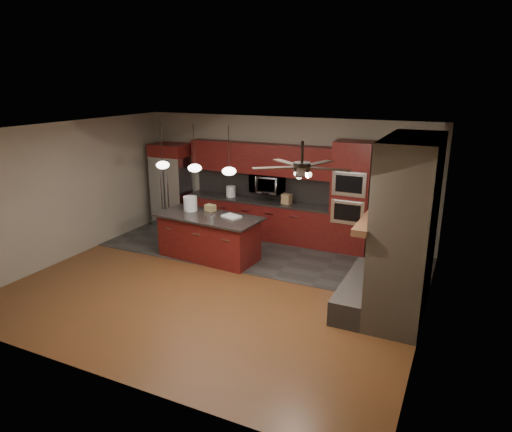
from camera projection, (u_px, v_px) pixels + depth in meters
The scene contains 22 objects.
ground at pixel (220, 284), 8.34m from camera, with size 7.00×7.00×0.00m, color #59301A.
ceiling at pixel (216, 129), 7.54m from camera, with size 7.00×6.00×0.02m, color white.
back_wall at pixel (283, 178), 10.54m from camera, with size 7.00×0.02×2.80m, color gray.
right_wall at pixel (431, 239), 6.51m from camera, with size 0.02×6.00×2.80m, color gray.
left_wall at pixel (70, 191), 9.37m from camera, with size 0.02×6.00×2.80m, color gray.
slate_tile_patch at pixel (261, 252), 9.90m from camera, with size 7.00×2.40×0.01m, color #2F2D2A.
fireplace_column at pixel (401, 234), 7.08m from camera, with size 1.30×2.10×2.80m.
back_cabinetry at pixel (259, 200), 10.66m from camera, with size 3.59×0.64×2.20m.
oven_tower at pixel (352, 198), 9.64m from camera, with size 0.80×0.63×2.38m.
microwave at pixel (267, 184), 10.47m from camera, with size 0.73×0.41×0.50m, color silver.
refrigerator at pixel (173, 185), 11.47m from camera, with size 0.89×0.75×2.08m.
kitchen_island at pixel (209, 237), 9.44m from camera, with size 2.24×1.15×0.92m.
white_bucket at pixel (190, 204), 9.63m from camera, with size 0.29×0.29×0.31m, color silver.
paint_can at pixel (211, 217), 9.05m from camera, with size 0.16×0.16×0.10m, color #A5A4A9.
paint_tray at pixel (231, 216), 9.21m from camera, with size 0.36×0.26×0.04m, color white.
cardboard_box at pixel (210, 208), 9.65m from camera, with size 0.21×0.15×0.13m, color olive.
counter_bucket at pixel (231, 191), 10.88m from camera, with size 0.23×0.23×0.26m, color silver.
counter_box at pixel (287, 199), 10.25m from camera, with size 0.20×0.16×0.23m, color olive.
pendant_left at pixel (163, 165), 9.06m from camera, with size 0.26×0.26×0.92m.
pendant_center at pixel (195, 168), 8.75m from camera, with size 0.26×0.26×0.92m.
pendant_right at pixel (229, 171), 8.45m from camera, with size 0.26×0.26×0.92m.
ceiling_fan at pixel (302, 166), 6.21m from camera, with size 1.27×1.33×0.41m.
Camera 1 is at (3.85, -6.62, 3.59)m, focal length 32.00 mm.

